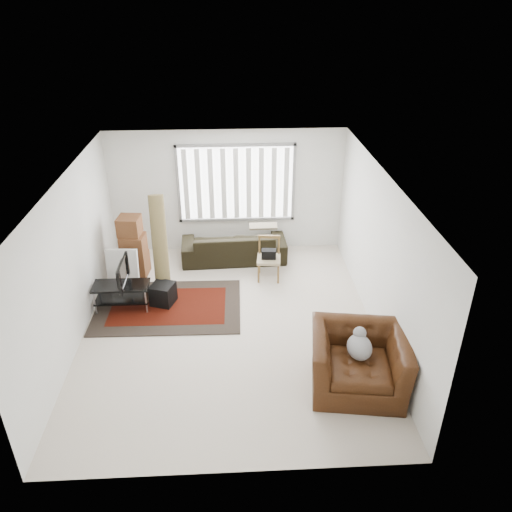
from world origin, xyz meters
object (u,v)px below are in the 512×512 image
(tv_stand, at_px, (122,291))
(side_chair, at_px, (269,257))
(moving_boxes, at_px, (133,248))
(armchair, at_px, (359,358))
(sofa, at_px, (234,241))

(tv_stand, distance_m, side_chair, 2.92)
(moving_boxes, bearing_deg, tv_stand, -91.57)
(moving_boxes, bearing_deg, armchair, -42.73)
(sofa, relative_size, armchair, 1.44)
(tv_stand, distance_m, sofa, 2.73)
(side_chair, bearing_deg, armchair, -65.84)
(sofa, height_order, armchair, armchair)
(tv_stand, xyz_separation_m, side_chair, (2.76, 0.96, 0.11))
(moving_boxes, height_order, sofa, moving_boxes)
(tv_stand, bearing_deg, sofa, 40.69)
(tv_stand, bearing_deg, armchair, -30.51)
(sofa, bearing_deg, moving_boxes, 12.54)
(tv_stand, relative_size, armchair, 0.65)
(moving_boxes, relative_size, sofa, 0.57)
(tv_stand, xyz_separation_m, sofa, (2.07, 1.78, 0.06))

